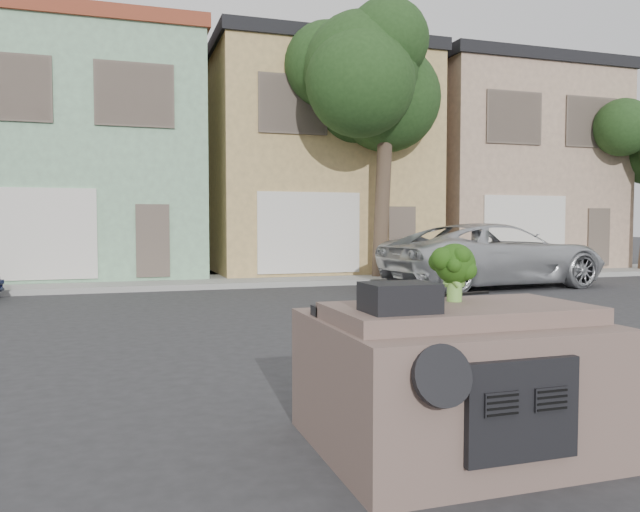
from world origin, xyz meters
name	(u,v)px	position (x,y,z in m)	size (l,w,h in m)	color
ground_plane	(326,363)	(0.00, 0.00, 0.00)	(120.00, 120.00, 0.00)	#303033
sidewalk	(210,282)	(0.00, 10.50, 0.07)	(40.00, 3.00, 0.15)	gray
townhouse_mint	(83,160)	(-3.50, 14.50, 3.77)	(7.20, 8.20, 7.55)	#82B08B
townhouse_tan	(305,167)	(4.00, 14.50, 3.77)	(7.20, 8.20, 7.55)	tan
townhouse_beige	(486,172)	(11.50, 14.50, 3.77)	(7.20, 8.20, 7.55)	tan
silver_pickup	(494,287)	(7.27, 7.42, 0.00)	(2.87, 6.22, 1.73)	silver
tree_near	(383,137)	(5.00, 9.80, 4.25)	(4.40, 4.00, 8.50)	#203D19
car_dashboard	(448,375)	(0.00, -3.00, 0.56)	(2.00, 1.80, 1.12)	brown
instrument_hump	(399,297)	(-0.58, -3.35, 1.22)	(0.48, 0.38, 0.20)	black
wiper_arm	(456,294)	(0.28, -2.62, 1.13)	(0.70, 0.03, 0.02)	black
broccoli	(455,272)	(0.07, -2.95, 1.35)	(0.38, 0.38, 0.46)	#1B3B0D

